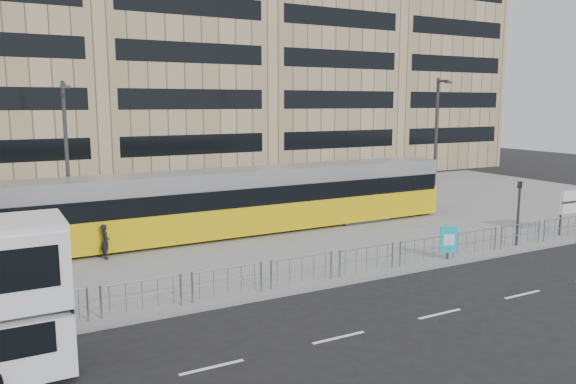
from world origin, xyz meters
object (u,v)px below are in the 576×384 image
lamp_post_west (67,157)px  station_sign (573,204)px  tram (206,205)px  ad_panel (449,240)px  traffic_light_east (519,205)px  lamp_post_east (436,140)px  pedestrian (105,242)px  traffic_light_west (30,261)px

lamp_post_west → station_sign: bearing=-23.2°
tram → ad_panel: size_ratio=19.55×
traffic_light_east → lamp_post_east: (2.23, 8.10, 2.53)m
tram → pedestrian: 5.60m
ad_panel → lamp_post_east: 11.45m
station_sign → ad_panel: station_sign is taller
traffic_light_west → traffic_light_east: 21.19m
tram → lamp_post_west: 6.93m
tram → traffic_light_east: 15.21m
ad_panel → lamp_post_east: lamp_post_east is taller
traffic_light_east → lamp_post_east: lamp_post_east is taller
pedestrian → traffic_light_west: (-3.36, -6.43, 1.20)m
tram → station_sign: (17.08, -8.27, -0.10)m
ad_panel → lamp_post_west: size_ratio=0.19×
pedestrian → lamp_post_west: (-0.94, 3.39, 3.49)m
pedestrian → traffic_light_east: 19.15m
station_sign → ad_panel: (-9.20, -0.58, -0.74)m
tram → ad_panel: bearing=-49.0°
traffic_light_west → ad_panel: bearing=-8.3°
traffic_light_west → lamp_post_west: size_ratio=0.40×
ad_panel → traffic_light_east: bearing=26.4°
station_sign → lamp_post_east: bearing=108.5°
ad_panel → pedestrian: size_ratio=0.95×
traffic_light_west → lamp_post_west: bearing=70.4°
pedestrian → lamp_post_east: size_ratio=0.19×
traffic_light_west → lamp_post_east: 24.76m
station_sign → traffic_light_west: (-25.71, 0.16, 0.38)m
tram → traffic_light_west: 11.84m
tram → pedestrian: (-5.26, -1.68, -0.92)m
ad_panel → lamp_post_east: bearing=73.5°
traffic_light_east → lamp_post_west: size_ratio=0.40×
station_sign → traffic_light_west: traffic_light_west is taller
lamp_post_west → ad_panel: bearing=-36.8°
station_sign → pedestrian: bearing=165.7°
ad_panel → pedestrian: (-13.15, 7.17, -0.08)m
lamp_post_west → pedestrian: bearing=-74.4°
traffic_light_west → traffic_light_east: bearing=-7.0°
tram → lamp_post_west: bearing=164.0°
lamp_post_west → lamp_post_east: bearing=-5.9°
ad_panel → traffic_light_west: size_ratio=0.47×
pedestrian → traffic_light_west: traffic_light_west is taller
station_sign → lamp_post_west: bearing=158.9°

